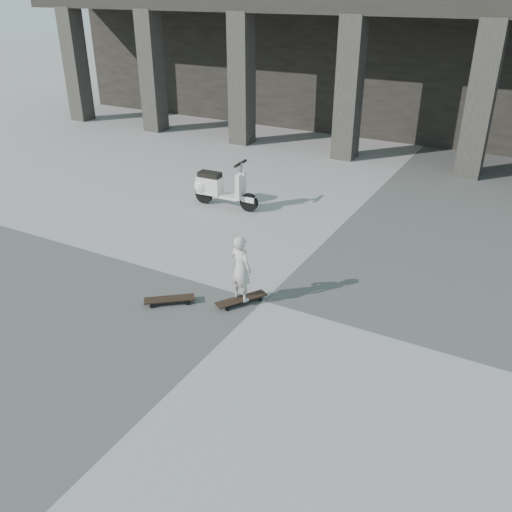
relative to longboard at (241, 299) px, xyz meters
The scene contains 6 objects.
ground 0.38m from the longboard, 38.76° to the left, with size 90.00×90.00×0.00m, color #4C4C4A.
colonnade 14.31m from the longboard, 88.82° to the left, with size 28.00×8.82×6.00m.
longboard is the anchor object (origin of this frame).
skateboard_spare 1.18m from the longboard, 150.51° to the right, with size 0.77×0.67×0.10m.
child 0.58m from the longboard, 90.00° to the right, with size 0.41×0.27×1.12m, color beige.
scooter 4.51m from the longboard, 128.09° to the left, with size 1.64×0.54×1.14m.
Camera 1 is at (3.61, -6.79, 4.71)m, focal length 38.00 mm.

